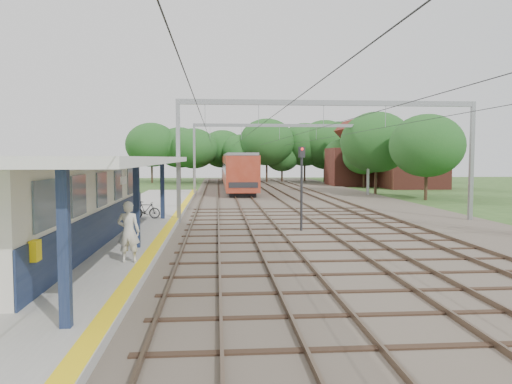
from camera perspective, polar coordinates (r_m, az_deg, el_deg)
name	(u,v)px	position (r m, az deg, el deg)	size (l,w,h in m)	color
ground	(323,296)	(13.93, 7.68, -11.75)	(160.00, 160.00, 0.00)	#2D4C1E
ballast_bed	(295,200)	(43.80, 4.53, -0.90)	(18.00, 90.00, 0.10)	#473D33
platform	(131,224)	(27.73, -14.12, -3.59)	(5.00, 52.00, 0.35)	gray
yellow_stripe	(173,220)	(27.42, -9.48, -3.23)	(0.45, 52.00, 0.01)	yellow
station_building	(64,201)	(21.05, -21.10, -0.98)	(3.41, 18.00, 3.40)	beige
canopy	(85,161)	(19.72, -18.95, 3.41)	(6.40, 20.00, 3.44)	#121E3B
rail_tracks	(267,199)	(43.47, 1.28, -0.76)	(11.80, 88.00, 0.15)	brown
catenary_system	(298,135)	(38.93, 4.78, 6.53)	(17.22, 88.00, 7.00)	gray
tree_band	(264,149)	(70.55, 0.96, 4.91)	(31.72, 30.88, 8.82)	#382619
house_near	(413,164)	(63.74, 17.52, 3.09)	(7.00, 6.12, 7.89)	brown
house_far	(359,161)	(67.78, 11.68, 3.44)	(8.00, 6.12, 8.66)	brown
person	(128,232)	(16.79, -14.37, -4.41)	(0.73, 0.48, 2.01)	beige
bicycle	(146,210)	(28.53, -12.48, -2.03)	(0.45, 1.60, 0.96)	black
train	(235,169)	(64.04, -2.38, 2.64)	(3.14, 39.03, 4.10)	black
signal_post	(302,179)	(24.93, 5.23, 1.49)	(0.34, 0.31, 4.30)	black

